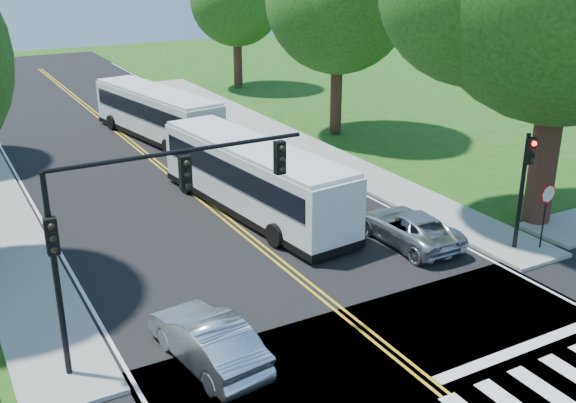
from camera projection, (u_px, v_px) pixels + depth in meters
road at (196, 195)px, 31.03m from camera, size 14.00×96.00×0.01m
center_line at (167, 171)px, 34.29m from camera, size 0.36×70.00×0.01m
edge_line_w at (27, 193)px, 31.20m from camera, size 0.12×70.00×0.01m
edge_line_e at (284, 152)px, 37.39m from camera, size 0.12×70.00×0.01m
stop_bar at (526, 347)px, 19.22m from camera, size 6.60×0.40×0.01m
sidewalk_ne at (281, 136)px, 40.50m from camera, size 2.60×40.00×0.15m
tree_east_mid at (339, 0)px, 38.37m from camera, size 8.40×8.40×11.93m
tree_east_far at (236, 0)px, 52.25m from camera, size 7.20×7.20×10.34m
signal_nw at (144, 209)px, 17.36m from camera, size 7.15×0.46×5.66m
signal_ne at (525, 176)px, 24.27m from camera, size 0.30×0.46×4.40m
stop_sign at (547, 201)px, 24.59m from camera, size 0.76×0.08×2.53m
bus_lead at (253, 177)px, 28.50m from camera, size 3.77×11.87×3.02m
bus_follow at (156, 113)px, 39.62m from camera, size 4.32×11.50×2.91m
hatchback at (208, 340)px, 18.27m from camera, size 2.06×4.52×1.44m
suv at (409, 227)px, 25.76m from camera, size 2.18×4.67×1.29m
dark_sedan at (273, 155)px, 34.66m from camera, size 2.56×4.83×1.33m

